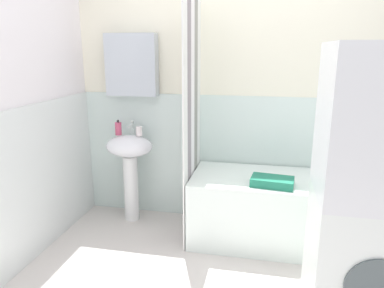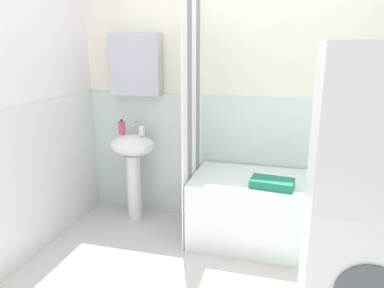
# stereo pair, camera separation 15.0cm
# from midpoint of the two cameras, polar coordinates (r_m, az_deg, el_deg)

# --- Properties ---
(wall_back_tiled) EXTENTS (3.60, 0.18, 2.40)m
(wall_back_tiled) POSITION_cam_midpoint_polar(r_m,az_deg,el_deg) (3.30, 8.97, 6.49)
(wall_back_tiled) COLOR white
(wall_back_tiled) RESTS_ON ground_plane
(wall_left_tiled) EXTENTS (0.07, 1.81, 2.40)m
(wall_left_tiled) POSITION_cam_midpoint_polar(r_m,az_deg,el_deg) (3.01, -23.18, 4.29)
(wall_left_tiled) COLOR white
(wall_left_tiled) RESTS_ON ground_plane
(sink) EXTENTS (0.44, 0.34, 0.83)m
(sink) POSITION_cam_midpoint_polar(r_m,az_deg,el_deg) (3.43, -8.10, -2.18)
(sink) COLOR white
(sink) RESTS_ON ground_plane
(faucet) EXTENTS (0.03, 0.12, 0.12)m
(faucet) POSITION_cam_midpoint_polar(r_m,az_deg,el_deg) (3.44, -7.74, 2.74)
(faucet) COLOR silver
(faucet) RESTS_ON sink
(soap_dispenser) EXTENTS (0.06, 0.06, 0.14)m
(soap_dispenser) POSITION_cam_midpoint_polar(r_m,az_deg,el_deg) (3.41, -9.82, 2.58)
(soap_dispenser) COLOR #BF4566
(soap_dispenser) RESTS_ON sink
(toothbrush_cup) EXTENTS (0.06, 0.06, 0.09)m
(toothbrush_cup) POSITION_cam_midpoint_polar(r_m,az_deg,el_deg) (3.34, -6.64, 2.12)
(toothbrush_cup) COLOR white
(toothbrush_cup) RESTS_ON sink
(bathtub) EXTENTS (1.48, 0.67, 0.57)m
(bathtub) POSITION_cam_midpoint_polar(r_m,az_deg,el_deg) (3.16, 15.16, -10.41)
(bathtub) COLOR white
(bathtub) RESTS_ON ground_plane
(shower_curtain) EXTENTS (0.01, 0.67, 2.00)m
(shower_curtain) POSITION_cam_midpoint_polar(r_m,az_deg,el_deg) (3.01, 1.62, 3.21)
(shower_curtain) COLOR white
(shower_curtain) RESTS_ON ground_plane
(lotion_bottle) EXTENTS (0.05, 0.05, 0.24)m
(lotion_bottle) POSITION_cam_midpoint_polar(r_m,az_deg,el_deg) (3.34, 26.63, -2.74)
(lotion_bottle) COLOR #267753
(lotion_bottle) RESTS_ON bathtub
(body_wash_bottle) EXTENTS (0.05, 0.05, 0.15)m
(body_wash_bottle) POSITION_cam_midpoint_polar(r_m,az_deg,el_deg) (3.31, 24.90, -3.56)
(body_wash_bottle) COLOR #222E2A
(body_wash_bottle) RESTS_ON bathtub
(towel_folded) EXTENTS (0.34, 0.23, 0.07)m
(towel_folded) POSITION_cam_midpoint_polar(r_m,az_deg,el_deg) (2.87, 14.04, -6.05)
(towel_folded) COLOR #23775B
(towel_folded) RESTS_ON bathtub
(washer_dryer_stack) EXTENTS (0.60, 0.58, 1.64)m
(washer_dryer_stack) POSITION_cam_midpoint_polar(r_m,az_deg,el_deg) (2.18, 27.75, -8.04)
(washer_dryer_stack) COLOR white
(washer_dryer_stack) RESTS_ON ground_plane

